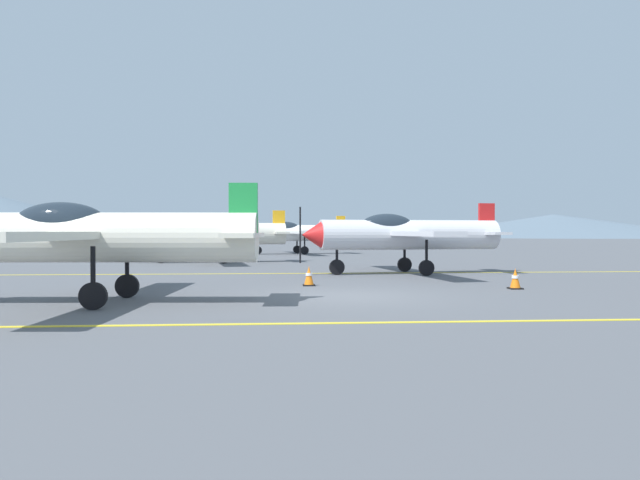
% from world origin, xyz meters
% --- Properties ---
extents(ground_plane, '(400.00, 400.00, 0.00)m').
position_xyz_m(ground_plane, '(0.00, 0.00, 0.00)').
color(ground_plane, '#54565B').
extents(apron_line_near, '(80.00, 0.16, 0.01)m').
position_xyz_m(apron_line_near, '(0.00, -4.38, 0.01)').
color(apron_line_near, yellow).
rests_on(apron_line_near, ground_plane).
extents(apron_line_far, '(80.00, 0.16, 0.01)m').
position_xyz_m(apron_line_far, '(0.00, 8.04, 0.01)').
color(apron_line_far, yellow).
rests_on(apron_line_far, ground_plane).
extents(airplane_near, '(7.92, 9.12, 2.73)m').
position_xyz_m(airplane_near, '(-6.01, -1.05, 1.54)').
color(airplane_near, silver).
rests_on(airplane_near, ground_plane).
extents(airplane_mid, '(7.97, 9.13, 2.73)m').
position_xyz_m(airplane_mid, '(3.04, 7.56, 1.54)').
color(airplane_mid, silver).
rests_on(airplane_mid, ground_plane).
extents(airplane_far, '(7.97, 9.13, 2.73)m').
position_xyz_m(airplane_far, '(-5.07, 16.37, 1.54)').
color(airplane_far, silver).
rests_on(airplane_far, ground_plane).
extents(airplane_back, '(7.98, 9.11, 2.73)m').
position_xyz_m(airplane_back, '(-0.51, 27.42, 1.54)').
color(airplane_back, white).
rests_on(airplane_back, ground_plane).
extents(traffic_cone_front, '(0.36, 0.36, 0.59)m').
position_xyz_m(traffic_cone_front, '(4.96, 1.46, 0.29)').
color(traffic_cone_front, black).
rests_on(traffic_cone_front, ground_plane).
extents(traffic_cone_side, '(0.36, 0.36, 0.59)m').
position_xyz_m(traffic_cone_side, '(-0.80, 2.89, 0.29)').
color(traffic_cone_side, black).
rests_on(traffic_cone_side, ground_plane).
extents(hill_centerleft, '(82.07, 82.07, 6.21)m').
position_xyz_m(hill_centerleft, '(74.68, 144.52, 3.10)').
color(hill_centerleft, slate).
rests_on(hill_centerleft, ground_plane).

